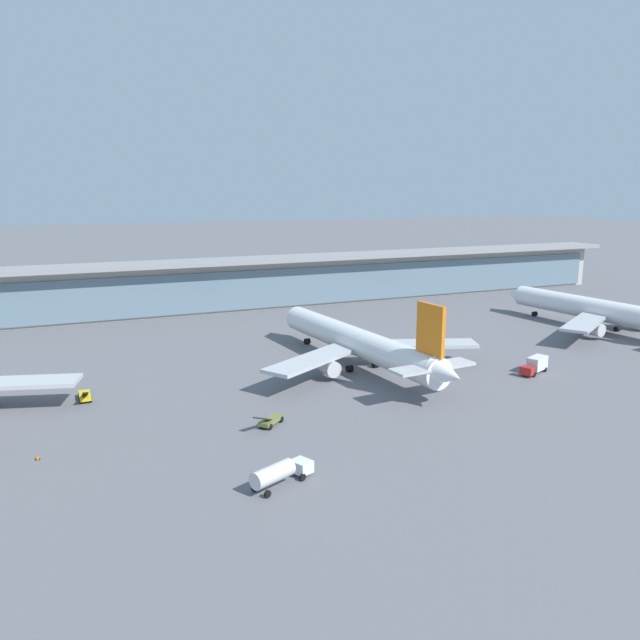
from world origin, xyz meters
The scene contains 9 objects.
ground_plane centered at (0.00, 0.00, 0.00)m, with size 1200.00×1200.00×0.00m, color slate.
airliner_centre_stand centered at (2.87, 0.14, 5.15)m, with size 47.12×61.50×16.37m.
airliner_right_stand centered at (73.59, 4.19, 5.15)m, with size 47.10×61.50×16.37m.
service_truck_near_nose_white centered at (-28.45, -40.40, 1.71)m, with size 8.78×5.50×2.95m.
service_truck_under_wing_red centered at (32.24, -16.75, 1.69)m, with size 7.63×4.90×3.10m.
service_truck_on_taxiway_olive centered at (-23.15, -21.84, 0.81)m, with size 6.04×5.46×2.70m.
service_truck_at_far_stand_yellow centered at (-47.84, 1.30, 0.81)m, with size 1.95×6.81×2.70m.
terminal_building centered at (0.00, 68.91, 7.87)m, with size 266.15×12.80×15.20m.
safety_cone_alpha centered at (-54.87, -20.86, 0.32)m, with size 0.62×0.62×0.70m.
Camera 1 is at (-51.02, -103.79, 34.21)m, focal length 34.43 mm.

